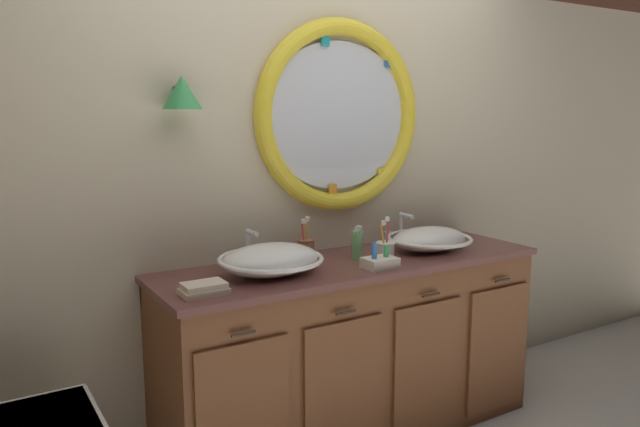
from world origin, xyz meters
name	(u,v)px	position (x,y,z in m)	size (l,w,h in m)	color
back_wall_assembly	(310,166)	(0.01, 0.59, 1.32)	(6.40, 0.26, 2.60)	beige
vanity_counter	(352,348)	(0.06, 0.27, 0.45)	(1.93, 0.60, 0.89)	brown
sink_basin_left	(271,260)	(-0.40, 0.25, 0.96)	(0.47, 0.47, 0.14)	white
sink_basin_right	(429,239)	(0.52, 0.25, 0.95)	(0.44, 0.44, 0.12)	white
faucet_set_left	(249,251)	(-0.40, 0.47, 0.96)	(0.23, 0.12, 0.17)	silver
faucet_set_right	(402,231)	(0.52, 0.47, 0.95)	(0.24, 0.12, 0.17)	silver
toothbrush_holder_left	(306,247)	(-0.11, 0.44, 0.94)	(0.09, 0.09, 0.20)	#996647
toothbrush_holder_right	(385,249)	(0.21, 0.21, 0.94)	(0.09, 0.09, 0.21)	white
soap_dispenser	(357,244)	(0.09, 0.29, 0.96)	(0.06, 0.06, 0.17)	#6BAD66
folded_hand_towel	(204,289)	(-0.75, 0.13, 0.91)	(0.18, 0.12, 0.05)	beige
toiletry_basket	(380,262)	(0.08, 0.09, 0.92)	(0.15, 0.11, 0.12)	beige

